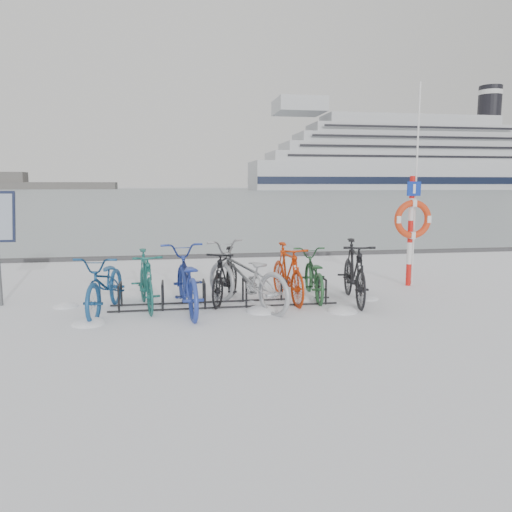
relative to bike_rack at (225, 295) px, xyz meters
name	(u,v)px	position (x,y,z in m)	size (l,w,h in m)	color
ground	(225,305)	(0.00, 0.00, -0.18)	(900.00, 900.00, 0.00)	white
ice_sheet	(176,192)	(0.00, 155.00, -0.17)	(400.00, 298.00, 0.02)	#97A2AA
quay_edge	(204,256)	(0.00, 5.90, -0.13)	(400.00, 0.25, 0.10)	#3F3F42
bike_rack	(225,295)	(0.00, 0.00, 0.00)	(4.00, 0.48, 0.46)	black
lifebuoy_station	(412,220)	(4.05, 1.07, 1.23)	(0.81, 0.23, 4.20)	red
cruise_ferry	(406,161)	(98.98, 197.41, 12.06)	(136.76, 25.80, 44.94)	silver
bike_0	(106,282)	(-2.01, -0.12, 0.34)	(0.68, 1.97, 1.03)	navy
bike_1	(146,278)	(-1.36, 0.08, 0.34)	(0.49, 1.74, 1.04)	#1A5E56
bike_2	(186,278)	(-0.67, -0.24, 0.38)	(0.75, 2.15, 1.13)	#273D9F
bike_3	(225,274)	(0.05, 0.33, 0.33)	(0.48, 1.70, 1.02)	black
bike_4	(245,274)	(0.35, -0.16, 0.41)	(0.78, 2.24, 1.17)	#9D9FA4
bike_5	(288,271)	(1.20, 0.22, 0.37)	(0.51, 1.82, 1.09)	#BD3009
bike_6	(313,273)	(1.74, 0.40, 0.29)	(0.62, 1.79, 0.94)	#23532D
bike_7	(354,270)	(2.38, -0.06, 0.41)	(0.55, 1.95, 1.17)	black
snow_drifts	(238,307)	(0.21, -0.20, -0.18)	(5.90, 1.82, 0.19)	white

